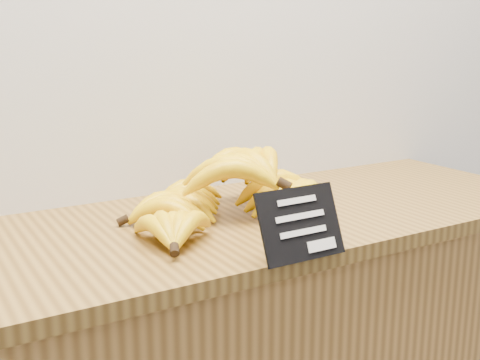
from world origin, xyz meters
name	(u,v)px	position (x,y,z in m)	size (l,w,h in m)	color
counter_top	(228,225)	(0.00, 2.75, 0.92)	(1.55, 0.54, 0.03)	brown
chalkboard_sign	(301,224)	(0.00, 2.49, 0.99)	(0.16, 0.01, 0.12)	black
banana_pile	(230,192)	(0.01, 2.74, 0.99)	(0.51, 0.34, 0.13)	yellow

